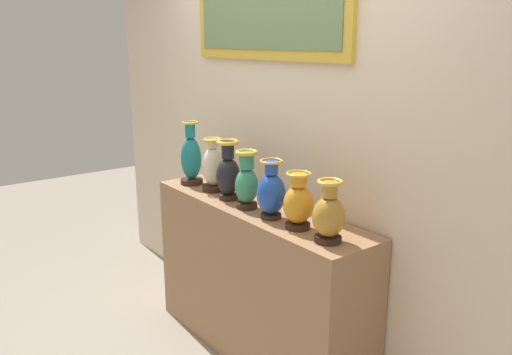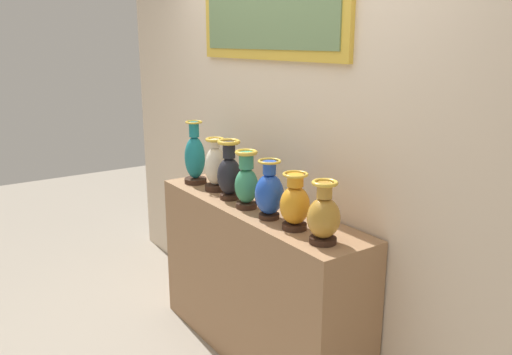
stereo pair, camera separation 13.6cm
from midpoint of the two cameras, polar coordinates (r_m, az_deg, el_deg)
ground_plane at (r=3.47m, az=-1.19°, el=-18.68°), size 10.35×10.35×0.00m
display_shelf at (r=3.23m, az=-1.23°, el=-11.42°), size 1.65×0.41×0.98m
back_wall at (r=3.11m, az=2.57°, el=4.87°), size 4.35×0.14×2.73m
vase_teal at (r=3.50m, az=-8.25°, el=2.10°), size 0.15×0.15×0.42m
vase_ivory at (r=3.32m, az=-5.93°, el=1.14°), size 0.14×0.14×0.34m
vase_onyx at (r=3.13m, az=-4.32°, el=0.47°), size 0.15×0.15×0.37m
vase_jade at (r=2.96m, az=-2.34°, el=-0.50°), size 0.13×0.13×0.34m
vase_sapphire at (r=2.80m, az=0.28°, el=-1.66°), size 0.16×0.16×0.33m
vase_amber at (r=2.65m, az=3.18°, el=-2.84°), size 0.15×0.15×0.30m
vase_ochre at (r=2.49m, az=6.45°, el=-4.13°), size 0.16×0.16×0.31m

